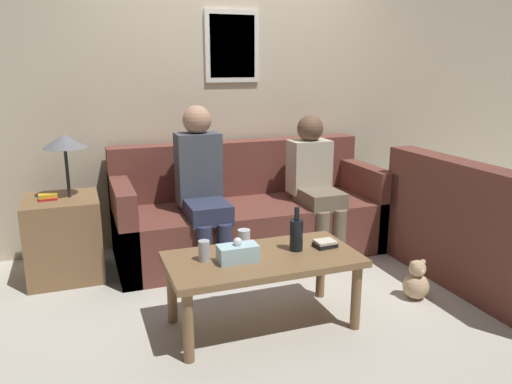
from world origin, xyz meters
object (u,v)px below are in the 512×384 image
couch_side (496,243)px  person_left (202,182)px  couch_main (249,215)px  person_right (315,178)px  coffee_table (263,266)px  wine_bottle (296,234)px  teddy_bear (416,282)px  drinking_glass (244,237)px

couch_side → person_left: bearing=60.6°
couch_main → person_right: (0.52, -0.19, 0.32)m
coffee_table → person_right: bearing=50.6°
wine_bottle → teddy_bear: size_ratio=0.99×
couch_main → coffee_table: (-0.34, -1.24, 0.08)m
drinking_glass → person_left: bearing=93.9°
coffee_table → wine_bottle: wine_bottle is taller
person_left → teddy_bear: (1.21, -1.07, -0.56)m
couch_main → person_left: 0.61m
person_right → couch_side: bearing=-48.9°
coffee_table → teddy_bear: 1.14m
person_right → teddy_bear: 1.21m
couch_side → wine_bottle: size_ratio=5.88×
person_left → couch_main: bearing=22.9°
person_right → person_left: bearing=179.9°
couch_main → drinking_glass: size_ratio=22.26×
couch_side → drinking_glass: (-1.83, 0.23, 0.19)m
person_left → teddy_bear: size_ratio=4.50×
couch_main → drinking_glass: bearing=-110.9°
couch_main → drinking_glass: 1.11m
person_right → teddy_bear: bearing=-77.0°
teddy_bear → couch_main: bearing=121.2°
couch_main → couch_side: bearing=-41.0°
couch_side → coffee_table: bearing=89.5°
teddy_bear → person_left: bearing=138.4°
drinking_glass → coffee_table: bearing=-78.7°
couch_main → couch_side: same height
wine_bottle → drinking_glass: (-0.27, 0.20, -0.05)m
couch_main → wine_bottle: 1.24m
person_left → wine_bottle: bearing=-72.3°
couch_side → teddy_bear: size_ratio=5.81×
person_left → teddy_bear: bearing=-41.6°
coffee_table → person_left: 1.09m
wine_bottle → person_left: 1.08m
couch_main → wine_bottle: (-0.12, -1.21, 0.24)m
couch_main → teddy_bear: (0.76, -1.26, -0.19)m
wine_bottle → drinking_glass: bearing=144.2°
couch_side → person_right: (-0.93, 1.06, 0.32)m
couch_main → drinking_glass: couch_main is taller
couch_main → couch_side: (1.44, -1.25, 0.00)m
coffee_table → teddy_bear: coffee_table is taller
couch_side → coffee_table: size_ratio=1.41×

